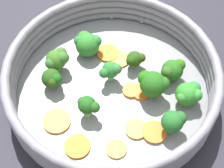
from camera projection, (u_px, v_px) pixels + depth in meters
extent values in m
plane|color=#24232C|center=(112.00, 93.00, 0.67)|extent=(4.00, 4.00, 0.00)
cylinder|color=gray|center=(112.00, 91.00, 0.66)|extent=(0.35, 0.35, 0.01)
torus|color=gray|center=(112.00, 86.00, 0.65)|extent=(0.36, 0.36, 0.02)
torus|color=gray|center=(112.00, 81.00, 0.64)|extent=(0.36, 0.36, 0.02)
torus|color=gray|center=(112.00, 76.00, 0.62)|extent=(0.36, 0.36, 0.02)
torus|color=gray|center=(112.00, 70.00, 0.61)|extent=(0.36, 0.36, 0.02)
sphere|color=gray|center=(142.00, 21.00, 0.74)|extent=(0.01, 0.01, 0.01)
sphere|color=gray|center=(111.00, 17.00, 0.75)|extent=(0.01, 0.01, 0.01)
cylinder|color=orange|center=(77.00, 146.00, 0.59)|extent=(0.05, 0.05, 0.00)
cylinder|color=orange|center=(173.00, 120.00, 0.62)|extent=(0.04, 0.04, 0.00)
cylinder|color=orange|center=(108.00, 53.00, 0.70)|extent=(0.06, 0.06, 0.00)
cylinder|color=orange|center=(141.00, 92.00, 0.65)|extent=(0.04, 0.04, 0.01)
cylinder|color=orange|center=(116.00, 149.00, 0.59)|extent=(0.04, 0.04, 0.00)
cylinder|color=orange|center=(154.00, 132.00, 0.61)|extent=(0.05, 0.05, 0.01)
cylinder|color=orange|center=(57.00, 121.00, 0.62)|extent=(0.07, 0.07, 0.00)
cylinder|color=#F9953B|center=(136.00, 129.00, 0.61)|extent=(0.04, 0.04, 0.00)
cylinder|color=orange|center=(131.00, 90.00, 0.65)|extent=(0.04, 0.04, 0.01)
cylinder|color=orange|center=(161.00, 81.00, 0.66)|extent=(0.03, 0.03, 0.00)
cylinder|color=#F99B39|center=(119.00, 59.00, 0.69)|extent=(0.05, 0.05, 0.00)
cylinder|color=#628656|center=(171.00, 76.00, 0.66)|extent=(0.01, 0.01, 0.01)
sphere|color=#245F1A|center=(172.00, 70.00, 0.65)|extent=(0.04, 0.04, 0.04)
sphere|color=#2D581D|center=(167.00, 72.00, 0.64)|extent=(0.02, 0.02, 0.02)
sphere|color=#296212|center=(180.00, 65.00, 0.65)|extent=(0.02, 0.02, 0.02)
cylinder|color=#7CB764|center=(111.00, 76.00, 0.66)|extent=(0.01, 0.01, 0.02)
sphere|color=#26702B|center=(111.00, 70.00, 0.64)|extent=(0.03, 0.03, 0.03)
sphere|color=#317035|center=(116.00, 69.00, 0.64)|extent=(0.02, 0.02, 0.02)
sphere|color=#29672A|center=(106.00, 71.00, 0.64)|extent=(0.02, 0.02, 0.02)
cylinder|color=#7DB36F|center=(185.00, 100.00, 0.63)|extent=(0.02, 0.02, 0.02)
sphere|color=#30872B|center=(187.00, 94.00, 0.62)|extent=(0.04, 0.04, 0.04)
sphere|color=#2B7E33|center=(194.00, 88.00, 0.62)|extent=(0.02, 0.02, 0.02)
sphere|color=#36812F|center=(182.00, 98.00, 0.61)|extent=(0.02, 0.02, 0.02)
sphere|color=#368F34|center=(196.00, 95.00, 0.61)|extent=(0.02, 0.02, 0.02)
cylinder|color=#6C9357|center=(57.00, 66.00, 0.67)|extent=(0.01, 0.01, 0.02)
sphere|color=#366920|center=(56.00, 60.00, 0.66)|extent=(0.04, 0.04, 0.04)
sphere|color=#336824|center=(63.00, 58.00, 0.65)|extent=(0.02, 0.02, 0.02)
sphere|color=#356629|center=(51.00, 63.00, 0.65)|extent=(0.02, 0.02, 0.02)
sphere|color=#396124|center=(61.00, 53.00, 0.66)|extent=(0.02, 0.02, 0.02)
cylinder|color=#6B9548|center=(152.00, 92.00, 0.64)|extent=(0.01, 0.01, 0.02)
sphere|color=#205D18|center=(153.00, 84.00, 0.62)|extent=(0.04, 0.04, 0.04)
sphere|color=#23561B|center=(163.00, 84.00, 0.62)|extent=(0.02, 0.02, 0.02)
sphere|color=#1F6410|center=(145.00, 78.00, 0.62)|extent=(0.03, 0.03, 0.03)
cylinder|color=#608E42|center=(88.00, 51.00, 0.70)|extent=(0.01, 0.01, 0.01)
sphere|color=#2B7729|center=(88.00, 45.00, 0.68)|extent=(0.04, 0.04, 0.04)
sphere|color=#267330|center=(96.00, 41.00, 0.68)|extent=(0.02, 0.02, 0.02)
sphere|color=#336E28|center=(84.00, 38.00, 0.69)|extent=(0.03, 0.03, 0.03)
sphere|color=#2A6E30|center=(79.00, 41.00, 0.68)|extent=(0.02, 0.02, 0.02)
cylinder|color=#6F9858|center=(135.00, 64.00, 0.68)|extent=(0.01, 0.01, 0.01)
sphere|color=#264815|center=(136.00, 60.00, 0.67)|extent=(0.03, 0.03, 0.03)
sphere|color=#20420C|center=(133.00, 62.00, 0.66)|extent=(0.02, 0.02, 0.02)
sphere|color=#2E4010|center=(141.00, 58.00, 0.67)|extent=(0.02, 0.02, 0.02)
cylinder|color=#6CA053|center=(53.00, 84.00, 0.65)|extent=(0.01, 0.01, 0.01)
sphere|color=#224B15|center=(51.00, 78.00, 0.64)|extent=(0.03, 0.03, 0.03)
sphere|color=#195317|center=(57.00, 79.00, 0.63)|extent=(0.02, 0.02, 0.02)
sphere|color=#294711|center=(53.00, 82.00, 0.63)|extent=(0.02, 0.02, 0.02)
cylinder|color=#7CA862|center=(89.00, 112.00, 0.62)|extent=(0.02, 0.02, 0.02)
sphere|color=#1D581A|center=(88.00, 106.00, 0.60)|extent=(0.03, 0.03, 0.03)
sphere|color=#205419|center=(95.00, 107.00, 0.60)|extent=(0.02, 0.02, 0.02)
sphere|color=#26511D|center=(82.00, 102.00, 0.60)|extent=(0.02, 0.02, 0.02)
cylinder|color=#618A53|center=(171.00, 128.00, 0.60)|extent=(0.01, 0.01, 0.02)
sphere|color=#216225|center=(172.00, 122.00, 0.59)|extent=(0.04, 0.04, 0.04)
sphere|color=#235823|center=(180.00, 118.00, 0.58)|extent=(0.02, 0.02, 0.02)
sphere|color=#1D5B27|center=(172.00, 114.00, 0.59)|extent=(0.02, 0.02, 0.02)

